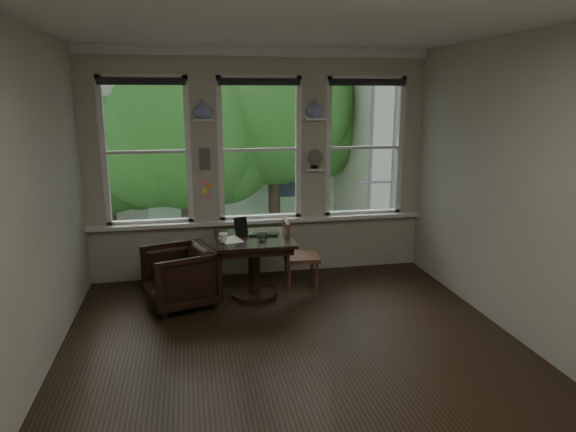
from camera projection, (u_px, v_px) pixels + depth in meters
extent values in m
plane|color=black|center=(294.00, 346.00, 5.05)|extent=(4.50, 4.50, 0.00)
plane|color=silver|center=(294.00, 23.00, 4.35)|extent=(4.50, 4.50, 0.00)
plane|color=#BCB7A1|center=(260.00, 165.00, 6.85)|extent=(4.50, 0.00, 4.50)
plane|color=#BCB7A1|center=(386.00, 282.00, 2.55)|extent=(4.50, 0.00, 4.50)
plane|color=#BCB7A1|center=(30.00, 206.00, 4.28)|extent=(0.00, 4.50, 4.50)
plane|color=#BCB7A1|center=(514.00, 188.00, 5.12)|extent=(0.00, 4.50, 4.50)
cube|color=white|center=(203.00, 120.00, 6.48)|extent=(0.26, 0.16, 0.03)
cube|color=white|center=(315.00, 119.00, 6.75)|extent=(0.26, 0.16, 0.03)
cube|color=#59544F|center=(205.00, 159.00, 6.62)|extent=(0.14, 0.06, 0.28)
imported|color=white|center=(203.00, 109.00, 6.45)|extent=(0.24, 0.24, 0.25)
imported|color=white|center=(315.00, 108.00, 6.72)|extent=(0.24, 0.24, 0.25)
imported|color=black|center=(180.00, 277.00, 5.95)|extent=(0.95, 0.94, 0.70)
cube|color=maroon|center=(179.00, 269.00, 5.93)|extent=(0.45, 0.45, 0.06)
imported|color=black|center=(263.00, 235.00, 6.17)|extent=(0.37, 0.27, 0.03)
imported|color=white|center=(223.00, 238.00, 5.92)|extent=(0.13, 0.13, 0.10)
imported|color=white|center=(262.00, 238.00, 5.92)|extent=(0.15, 0.15, 0.10)
cube|color=black|center=(241.00, 226.00, 6.19)|extent=(0.18, 0.12, 0.22)
cube|color=silver|center=(231.00, 240.00, 6.01)|extent=(0.29, 0.35, 0.00)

